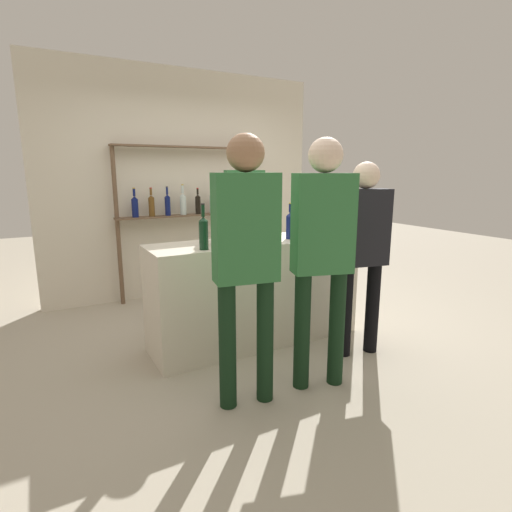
# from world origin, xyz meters

# --- Properties ---
(ground_plane) EXTENTS (16.00, 16.00, 0.00)m
(ground_plane) POSITION_xyz_m (0.00, 0.00, 0.00)
(ground_plane) COLOR #B2A893
(bar_counter) EXTENTS (1.95, 0.57, 0.96)m
(bar_counter) POSITION_xyz_m (0.00, 0.00, 0.48)
(bar_counter) COLOR beige
(bar_counter) RESTS_ON ground_plane
(back_wall) EXTENTS (3.55, 0.12, 2.80)m
(back_wall) POSITION_xyz_m (0.00, 1.89, 1.40)
(back_wall) COLOR beige
(back_wall) RESTS_ON ground_plane
(back_shelf) EXTENTS (1.85, 0.18, 1.87)m
(back_shelf) POSITION_xyz_m (-0.00, 1.71, 1.21)
(back_shelf) COLOR brown
(back_shelf) RESTS_ON ground_plane
(counter_bottle_0) EXTENTS (0.09, 0.09, 0.37)m
(counter_bottle_0) POSITION_xyz_m (0.71, 0.16, 1.10)
(counter_bottle_0) COLOR silver
(counter_bottle_0) RESTS_ON bar_counter
(counter_bottle_1) EXTENTS (0.09, 0.09, 0.38)m
(counter_bottle_1) POSITION_xyz_m (0.69, 0.00, 1.11)
(counter_bottle_1) COLOR #0F1956
(counter_bottle_1) RESTS_ON bar_counter
(counter_bottle_2) EXTENTS (0.08, 0.08, 0.33)m
(counter_bottle_2) POSITION_xyz_m (0.32, -0.07, 1.09)
(counter_bottle_2) COLOR #0F1956
(counter_bottle_2) RESTS_ON bar_counter
(counter_bottle_3) EXTENTS (0.09, 0.09, 0.34)m
(counter_bottle_3) POSITION_xyz_m (0.87, 0.11, 1.09)
(counter_bottle_3) COLOR silver
(counter_bottle_3) RESTS_ON bar_counter
(counter_bottle_4) EXTENTS (0.08, 0.08, 0.33)m
(counter_bottle_4) POSITION_xyz_m (-0.22, 0.09, 1.08)
(counter_bottle_4) COLOR #0F1956
(counter_bottle_4) RESTS_ON bar_counter
(counter_bottle_5) EXTENTS (0.07, 0.07, 0.37)m
(counter_bottle_5) POSITION_xyz_m (-0.57, -0.17, 1.10)
(counter_bottle_5) COLOR black
(counter_bottle_5) RESTS_ON bar_counter
(wine_glass) EXTENTS (0.09, 0.09, 0.16)m
(wine_glass) POSITION_xyz_m (-0.00, 0.08, 1.08)
(wine_glass) COLOR silver
(wine_glass) RESTS_ON bar_counter
(ice_bucket) EXTENTS (0.21, 0.21, 0.23)m
(ice_bucket) POSITION_xyz_m (-0.33, -0.05, 1.08)
(ice_bucket) COLOR #846647
(ice_bucket) RESTS_ON bar_counter
(server_behind_counter) EXTENTS (0.43, 0.26, 1.82)m
(server_behind_counter) POSITION_xyz_m (0.21, 0.64, 1.10)
(server_behind_counter) COLOR black
(server_behind_counter) RESTS_ON ground_plane
(customer_left) EXTENTS (0.44, 0.25, 1.80)m
(customer_left) POSITION_xyz_m (-0.56, -0.88, 1.08)
(customer_left) COLOR black
(customer_left) RESTS_ON ground_plane
(customer_center) EXTENTS (0.45, 0.30, 1.80)m
(customer_center) POSITION_xyz_m (0.02, -0.93, 1.08)
(customer_center) COLOR black
(customer_center) RESTS_ON ground_plane
(customer_right) EXTENTS (0.45, 0.27, 1.65)m
(customer_right) POSITION_xyz_m (0.65, -0.67, 0.97)
(customer_right) COLOR black
(customer_right) RESTS_ON ground_plane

